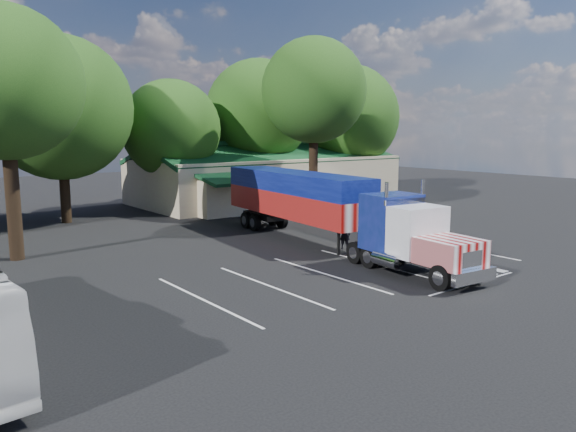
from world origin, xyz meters
TOP-DOWN VIEW (x-y plane):
  - ground at (0.00, 0.00)m, footprint 120.00×120.00m
  - event_hall at (13.74, 17.81)m, footprint 24.20×14.12m
  - tree_row_c at (-5.00, 16.20)m, footprint 10.00×10.00m
  - tree_row_d at (4.00, 17.50)m, footprint 8.00×8.00m
  - tree_row_e at (13.00, 18.00)m, footprint 9.60×9.60m
  - tree_row_f at (23.00, 16.80)m, footprint 10.40×10.40m
  - tree_near_left at (-10.50, 6.00)m, footprint 7.60×7.60m
  - tree_near_right at (11.50, 8.50)m, footprint 8.00×8.00m
  - semi_truck at (4.09, -0.84)m, footprint 4.73×20.34m
  - woman at (4.50, -2.43)m, footprint 0.63×0.71m
  - bicycle at (5.50, 7.51)m, footprint 1.52×1.83m
  - silver_sedan at (11.78, 14.00)m, footprint 4.73×1.80m

SIDE VIEW (x-z plane):
  - ground at x=0.00m, z-range 0.00..0.00m
  - bicycle at x=5.50m, z-range 0.00..0.94m
  - silver_sedan at x=11.78m, z-range 0.00..1.54m
  - woman at x=4.50m, z-range 0.00..1.64m
  - event_hall at x=13.74m, z-range -0.56..4.99m
  - semi_truck at x=4.09m, z-range 0.28..4.51m
  - tree_row_d at x=4.00m, z-range 1.28..11.88m
  - tree_row_f at x=23.00m, z-range 1.29..14.29m
  - tree_row_c at x=-5.00m, z-range 1.51..14.56m
  - tree_row_e at x=13.00m, z-range 1.64..14.54m
  - tree_near_left at x=-10.50m, z-range 2.49..15.14m
  - tree_near_right at x=11.50m, z-range 2.71..16.21m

